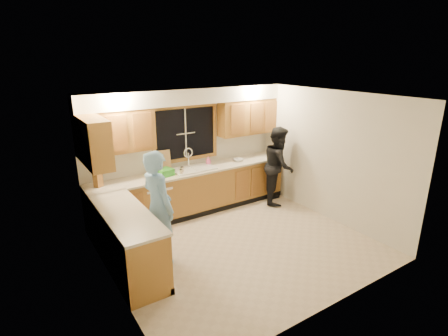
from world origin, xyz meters
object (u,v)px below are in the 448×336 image
at_px(man, 158,208).
at_px(dishwasher, 155,202).
at_px(soap_bottle, 208,161).
at_px(bowl, 238,160).
at_px(dish_crate, 165,172).
at_px(knife_block, 98,180).
at_px(woman, 279,165).
at_px(sink, 193,172).
at_px(stove, 141,259).

bearing_deg(man, dishwasher, -28.01).
bearing_deg(soap_bottle, bowl, -9.52).
xyz_separation_m(dish_crate, soap_bottle, (1.03, 0.13, 0.03)).
relative_size(dishwasher, knife_block, 3.45).
height_order(dishwasher, man, man).
xyz_separation_m(woman, bowl, (-0.72, 0.51, 0.11)).
relative_size(sink, stove, 0.96).
height_order(sink, man, man).
distance_m(man, bowl, 2.70).
distance_m(stove, knife_block, 1.95).
bearing_deg(dishwasher, knife_block, 177.30).
bearing_deg(woman, dish_crate, 120.18).
xyz_separation_m(sink, dishwasher, (-0.85, -0.01, -0.45)).
bearing_deg(knife_block, dishwasher, -35.49).
distance_m(sink, dishwasher, 0.96).
bearing_deg(dishwasher, stove, -117.69).
bearing_deg(woman, dishwasher, 120.47).
height_order(dishwasher, knife_block, knife_block).
bearing_deg(stove, bowl, 31.95).
bearing_deg(sink, bowl, -1.41).
relative_size(stove, knife_block, 3.78).
xyz_separation_m(dishwasher, soap_bottle, (1.26, 0.10, 0.60)).
bearing_deg(stove, sink, 45.39).
bearing_deg(sink, woman, -16.47).
distance_m(knife_block, soap_bottle, 2.24).
relative_size(sink, dish_crate, 3.10).
height_order(stove, man, man).
relative_size(sink, dishwasher, 1.05).
xyz_separation_m(dish_crate, bowl, (1.71, 0.02, -0.04)).
relative_size(woman, dish_crate, 6.04).
relative_size(sink, soap_bottle, 4.73).
bearing_deg(stove, man, 45.92).
distance_m(sink, knife_block, 1.84).
relative_size(man, bowl, 8.13).
bearing_deg(soap_bottle, knife_block, -178.60).
bearing_deg(dish_crate, man, -117.98).
xyz_separation_m(dishwasher, dish_crate, (0.22, -0.03, 0.57)).
bearing_deg(knife_block, woman, -41.61).
height_order(stove, soap_bottle, soap_bottle).
relative_size(dishwasher, bowl, 3.73).
relative_size(dishwasher, stove, 0.91).
relative_size(knife_block, soap_bottle, 1.31).
bearing_deg(dish_crate, sink, 4.15).
relative_size(stove, dish_crate, 3.25).
height_order(dish_crate, bowl, dish_crate).
height_order(stove, bowl, bowl).
xyz_separation_m(man, dish_crate, (0.67, 1.26, 0.09)).
height_order(man, soap_bottle, man).
bearing_deg(stove, dishwasher, 62.31).
distance_m(dishwasher, bowl, 2.01).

